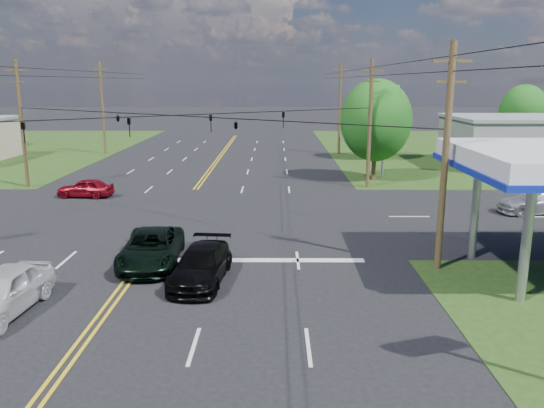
{
  "coord_description": "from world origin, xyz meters",
  "views": [
    {
      "loc": [
        5.99,
        -18.76,
        7.91
      ],
      "look_at": [
        5.82,
        6.0,
        2.17
      ],
      "focal_mm": 35.0,
      "sensor_mm": 36.0,
      "label": 1
    }
  ],
  "objects_px": {
    "pole_nw": "(22,122)",
    "suv_black": "(201,265)",
    "pole_se": "(445,156)",
    "pole_left_far": "(102,107)",
    "pole_ne": "(370,123)",
    "tree_right_a": "(376,120)",
    "tree_far_r": "(524,112)",
    "retail_ne": "(527,143)",
    "pickup_dkgreen": "(151,248)",
    "pole_right_far": "(340,107)",
    "tree_right_b": "(378,118)",
    "pickup_white": "(2,292)"
  },
  "relations": [
    {
      "from": "pole_right_far",
      "to": "pickup_dkgreen",
      "type": "bearing_deg",
      "value": -108.88
    },
    {
      "from": "pole_left_far",
      "to": "pickup_dkgreen",
      "type": "relative_size",
      "value": 1.87
    },
    {
      "from": "pole_nw",
      "to": "suv_black",
      "type": "xyz_separation_m",
      "value": [
        16.0,
        -19.57,
        -4.22
      ]
    },
    {
      "from": "pickup_white",
      "to": "suv_black",
      "type": "bearing_deg",
      "value": 30.48
    },
    {
      "from": "tree_far_r",
      "to": "pickup_white",
      "type": "xyz_separation_m",
      "value": [
        -37.5,
        -43.64,
        -3.74
      ]
    },
    {
      "from": "pickup_white",
      "to": "pickup_dkgreen",
      "type": "bearing_deg",
      "value": 57.14
    },
    {
      "from": "pole_ne",
      "to": "tree_far_r",
      "type": "relative_size",
      "value": 1.25
    },
    {
      "from": "pole_nw",
      "to": "suv_black",
      "type": "distance_m",
      "value": 25.62
    },
    {
      "from": "retail_ne",
      "to": "tree_right_b",
      "type": "xyz_separation_m",
      "value": [
        -13.5,
        4.0,
        2.02
      ]
    },
    {
      "from": "pole_nw",
      "to": "tree_far_r",
      "type": "height_order",
      "value": "pole_nw"
    },
    {
      "from": "pole_nw",
      "to": "suv_black",
      "type": "height_order",
      "value": "pole_nw"
    },
    {
      "from": "retail_ne",
      "to": "pole_se",
      "type": "bearing_deg",
      "value": -120.38
    },
    {
      "from": "retail_ne",
      "to": "pole_right_far",
      "type": "bearing_deg",
      "value": 154.8
    },
    {
      "from": "pole_se",
      "to": "pole_ne",
      "type": "distance_m",
      "value": 18.0
    },
    {
      "from": "pole_left_far",
      "to": "suv_black",
      "type": "distance_m",
      "value": 41.99
    },
    {
      "from": "pole_right_far",
      "to": "tree_right_a",
      "type": "height_order",
      "value": "pole_right_far"
    },
    {
      "from": "pole_left_far",
      "to": "pole_right_far",
      "type": "xyz_separation_m",
      "value": [
        26.0,
        0.0,
        0.0
      ]
    },
    {
      "from": "tree_right_a",
      "to": "tree_far_r",
      "type": "xyz_separation_m",
      "value": [
        20.0,
        18.0,
        -0.33
      ]
    },
    {
      "from": "pole_nw",
      "to": "tree_right_a",
      "type": "bearing_deg",
      "value": 6.34
    },
    {
      "from": "tree_right_a",
      "to": "suv_black",
      "type": "relative_size",
      "value": 1.7
    },
    {
      "from": "suv_black",
      "to": "retail_ne",
      "type": "bearing_deg",
      "value": 53.67
    },
    {
      "from": "pole_se",
      "to": "tree_right_a",
      "type": "relative_size",
      "value": 1.16
    },
    {
      "from": "pole_nw",
      "to": "tree_right_b",
      "type": "xyz_separation_m",
      "value": [
        29.5,
        15.0,
        -0.7
      ]
    },
    {
      "from": "pole_left_far",
      "to": "tree_right_a",
      "type": "distance_m",
      "value": 31.39
    },
    {
      "from": "tree_right_b",
      "to": "tree_far_r",
      "type": "height_order",
      "value": "tree_far_r"
    },
    {
      "from": "pole_ne",
      "to": "tree_far_r",
      "type": "bearing_deg",
      "value": 45.0
    },
    {
      "from": "suv_black",
      "to": "pickup_white",
      "type": "xyz_separation_m",
      "value": [
        -6.5,
        -3.08,
        0.1
      ]
    },
    {
      "from": "pole_nw",
      "to": "pickup_white",
      "type": "bearing_deg",
      "value": -67.24
    },
    {
      "from": "tree_right_b",
      "to": "tree_far_r",
      "type": "relative_size",
      "value": 0.93
    },
    {
      "from": "retail_ne",
      "to": "tree_right_a",
      "type": "distance_m",
      "value": 18.09
    },
    {
      "from": "tree_right_a",
      "to": "pole_ne",
      "type": "bearing_deg",
      "value": -108.43
    },
    {
      "from": "pole_left_far",
      "to": "tree_right_a",
      "type": "bearing_deg",
      "value": -30.65
    },
    {
      "from": "pole_se",
      "to": "pole_right_far",
      "type": "xyz_separation_m",
      "value": [
        0.0,
        37.0,
        0.25
      ]
    },
    {
      "from": "retail_ne",
      "to": "pole_ne",
      "type": "height_order",
      "value": "pole_ne"
    },
    {
      "from": "pole_right_far",
      "to": "tree_right_b",
      "type": "height_order",
      "value": "pole_right_far"
    },
    {
      "from": "suv_black",
      "to": "pickup_dkgreen",
      "type": "bearing_deg",
      "value": 145.33
    },
    {
      "from": "pole_se",
      "to": "tree_far_r",
      "type": "distance_m",
      "value": 44.3
    },
    {
      "from": "retail_ne",
      "to": "pickup_white",
      "type": "xyz_separation_m",
      "value": [
        -33.5,
        -33.64,
        -1.4
      ]
    },
    {
      "from": "pole_right_far",
      "to": "suv_black",
      "type": "distance_m",
      "value": 40.09
    },
    {
      "from": "pole_ne",
      "to": "suv_black",
      "type": "height_order",
      "value": "pole_ne"
    },
    {
      "from": "tree_far_r",
      "to": "suv_black",
      "type": "height_order",
      "value": "tree_far_r"
    },
    {
      "from": "pole_ne",
      "to": "pole_left_far",
      "type": "relative_size",
      "value": 0.95
    },
    {
      "from": "pole_left_far",
      "to": "tree_right_b",
      "type": "height_order",
      "value": "pole_left_far"
    },
    {
      "from": "tree_far_r",
      "to": "pickup_dkgreen",
      "type": "distance_m",
      "value": 51.16
    },
    {
      "from": "pole_se",
      "to": "pole_left_far",
      "type": "relative_size",
      "value": 0.95
    },
    {
      "from": "tree_right_a",
      "to": "tree_far_r",
      "type": "distance_m",
      "value": 26.91
    },
    {
      "from": "tree_right_b",
      "to": "pickup_dkgreen",
      "type": "height_order",
      "value": "tree_right_b"
    },
    {
      "from": "pole_se",
      "to": "tree_right_a",
      "type": "xyz_separation_m",
      "value": [
        1.0,
        21.0,
        -0.05
      ]
    },
    {
      "from": "tree_right_a",
      "to": "pickup_white",
      "type": "xyz_separation_m",
      "value": [
        -17.5,
        -25.64,
        -4.07
      ]
    },
    {
      "from": "pole_se",
      "to": "pickup_white",
      "type": "distance_m",
      "value": 17.63
    }
  ]
}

